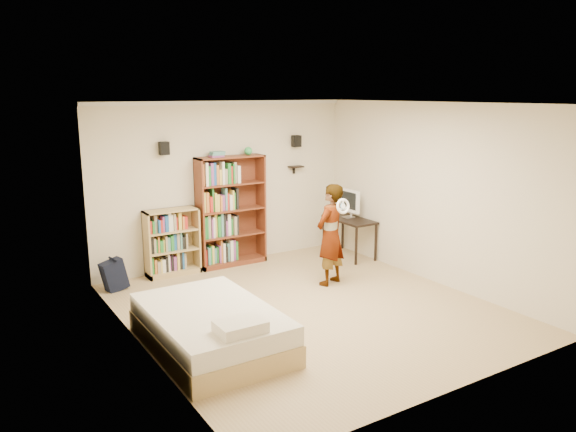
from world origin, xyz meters
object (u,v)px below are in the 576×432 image
(person, at_px, (331,235))
(low_bookshelf, at_px, (172,242))
(tall_bookshelf, at_px, (231,211))
(daybed, at_px, (211,323))
(computer_desk, at_px, (349,237))

(person, bearing_deg, low_bookshelf, -62.81)
(tall_bookshelf, height_order, low_bookshelf, tall_bookshelf)
(daybed, xyz_separation_m, person, (2.43, 1.04, 0.47))
(daybed, distance_m, person, 2.68)
(computer_desk, distance_m, daybed, 4.11)
(daybed, bearing_deg, person, 23.14)
(daybed, height_order, person, person)
(tall_bookshelf, xyz_separation_m, person, (0.81, -1.67, -0.15))
(tall_bookshelf, distance_m, computer_desk, 2.14)
(tall_bookshelf, distance_m, low_bookshelf, 1.11)
(low_bookshelf, bearing_deg, tall_bookshelf, -0.54)
(tall_bookshelf, xyz_separation_m, computer_desk, (1.95, -0.67, -0.57))
(tall_bookshelf, bearing_deg, daybed, -120.85)
(low_bookshelf, bearing_deg, computer_desk, -12.85)
(computer_desk, bearing_deg, low_bookshelf, 167.15)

